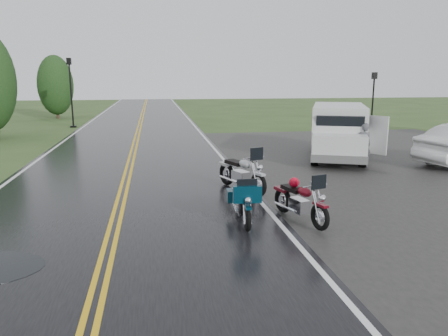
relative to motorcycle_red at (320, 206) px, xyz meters
name	(u,v)px	position (x,y,z in m)	size (l,w,h in m)	color
ground	(113,235)	(-4.53, 0.59, -0.61)	(120.00, 120.00, 0.00)	#2D471E
road	(132,155)	(-4.53, 10.59, -0.59)	(8.00, 100.00, 0.04)	black
parking_pad	(430,170)	(6.47, 5.59, -0.60)	(14.00, 24.00, 0.03)	black
motorcycle_red	(320,206)	(0.00, 0.00, 0.00)	(0.76, 2.08, 1.23)	#5D0A16
motorcycle_teal	(248,208)	(-1.59, 0.21, -0.03)	(0.72, 1.98, 1.17)	#052837
motorcycle_silver	(259,175)	(-0.68, 2.93, 0.08)	(0.85, 2.33, 1.38)	#A9ADB1
van_white	(316,137)	(2.58, 7.15, 0.53)	(2.18, 5.82, 2.29)	silver
person_at_van	(363,146)	(4.25, 6.52, 0.23)	(0.62, 0.40, 1.69)	#4B4B50
lamp_post_far_left	(71,93)	(-9.01, 22.52, 1.74)	(0.40, 0.40, 4.71)	black
lamp_post_far_right	(372,107)	(8.00, 13.12, 1.23)	(0.32, 0.32, 3.69)	black
tree_left_far	(56,92)	(-11.43, 29.56, 1.60)	(2.88, 2.88, 4.43)	#1E3D19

